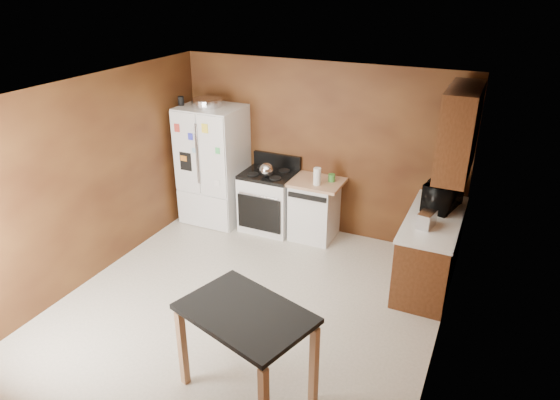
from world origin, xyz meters
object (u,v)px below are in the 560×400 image
Objects in this scene: pen_cup at (181,101)px; refrigerator at (213,165)px; roasting_pan at (207,102)px; gas_range at (269,200)px; paper_towel at (317,176)px; green_canister at (332,178)px; kettle at (266,170)px; island at (246,325)px; dishwasher at (314,209)px; microwave at (443,195)px; toaster at (427,219)px.

pen_cup reaches higher than refrigerator.
roasting_pan reaches higher than gas_range.
paper_towel reaches higher than green_canister.
green_canister is at bearing 54.41° from paper_towel.
gas_range is at bearing 103.39° from kettle.
roasting_pan is 1.83× the size of paper_towel.
island is at bearing -84.19° from green_canister.
dishwasher is (-0.07, 0.13, -0.56)m from paper_towel.
green_canister is (0.14, 0.20, -0.07)m from paper_towel.
roasting_pan is 2.11m from green_canister.
green_canister is (1.90, 0.15, -0.91)m from roasting_pan.
paper_towel is at bearing 102.57° from microwave.
dishwasher is (0.68, 0.17, -0.55)m from kettle.
paper_towel is 1.71m from refrigerator.
paper_towel is at bearing -60.77° from dishwasher.
green_canister is at bearing 15.33° from kettle.
refrigerator is at bearing 178.60° from paper_towel.
paper_towel is at bearing -1.40° from refrigerator.
paper_towel is at bearing 98.95° from island.
island is (2.22, -3.00, -1.10)m from roasting_pan.
kettle is 0.84× the size of paper_towel.
pen_cup is 2.29m from paper_towel.
paper_towel reaches higher than dishwasher.
microwave reaches higher than toaster.
pen_cup reaches higher than gas_range.
paper_towel is at bearing 3.46° from kettle.
gas_range is at bearing 3.81° from refrigerator.
roasting_pan reaches higher than dishwasher.
pen_cup reaches higher than kettle.
kettle is 0.76m from paper_towel.
kettle is 0.56m from gas_range.
toaster is at bearing -9.29° from pen_cup.
kettle is 2.43m from toaster.
roasting_pan is at bearing 167.76° from refrigerator.
refrigerator is (-1.70, 0.04, -0.11)m from paper_towel.
refrigerator is (-1.84, -0.16, -0.04)m from green_canister.
kettle reaches higher than island.
roasting_pan is 0.25× the size of refrigerator.
kettle is at bearing 112.81° from island.
gas_range is (0.91, 0.06, -0.44)m from refrigerator.
microwave is at bearing -1.51° from roasting_pan.
refrigerator is at bearing -176.19° from gas_range.
gas_range reaches higher than toaster.
island is at bearing -67.62° from gas_range.
toaster is at bearing -173.59° from microwave.
refrigerator reaches higher than microwave.
paper_towel is at bearing 168.62° from toaster.
island is at bearing -53.50° from roasting_pan.
gas_range is (1.34, 0.16, -1.40)m from pen_cup.
dishwasher is at bearing 2.49° from roasting_pan.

